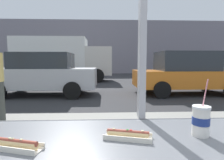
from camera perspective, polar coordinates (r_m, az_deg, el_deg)
The scene contains 9 objects.
ground_plane at distance 9.38m, azimuth -0.64°, elevation -2.54°, with size 60.00×60.00×0.00m, color #2D2D30.
sidewalk_strip at distance 3.17m, azimuth 3.10°, elevation -18.25°, with size 16.00×2.80×0.12m, color gray.
building_facade_far at distance 21.77m, azimuth -1.66°, elevation 10.23°, with size 28.00×1.20×6.12m, color gray.
soda_cup_right at distance 1.19m, azimuth 26.18°, elevation -11.34°, with size 0.10×0.10×0.33m.
hotdog_tray_near at distance 1.05m, azimuth -27.87°, elevation -17.52°, with size 0.28×0.15×0.05m.
hotdog_tray_far at distance 1.06m, azimuth 5.03°, elevation -16.80°, with size 0.28×0.15×0.05m.
parked_car_silver at distance 7.86m, azimuth -20.85°, elevation 1.87°, with size 4.28×2.01×1.71m.
parked_car_orange at distance 8.20m, azimuth 22.36°, elevation 2.06°, with size 4.35×2.02×1.77m.
box_truck at distance 13.18m, azimuth -15.44°, elevation 6.70°, with size 6.56×2.44×2.98m.
Camera 1 is at (-0.28, -1.28, 1.35)m, focal length 29.04 mm.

